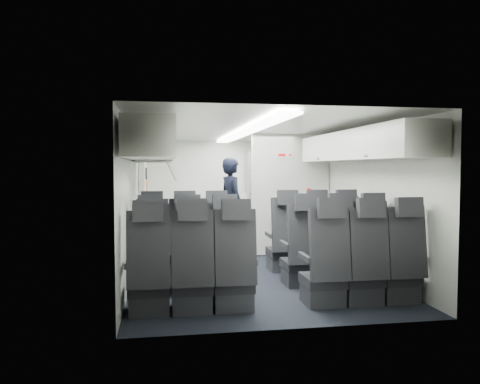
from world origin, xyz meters
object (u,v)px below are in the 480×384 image
object	(u,v)px
galley_unit	(266,195)
flight_attendant	(232,204)
seat_row_front	(250,245)
seat_row_rear	(280,272)
boarding_door	(143,200)
carry_on_bag	(151,148)
seat_row_mid	(263,257)

from	to	relation	value
galley_unit	flight_attendant	size ratio (longest dim) A/B	1.09
seat_row_front	seat_row_rear	bearing A→B (deg)	-90.00
boarding_door	seat_row_front	bearing A→B (deg)	-51.84
flight_attendant	carry_on_bag	distance (m)	2.56
seat_row_front	seat_row_rear	xyz separation A→B (m)	(0.00, -1.80, 0.00)
boarding_door	flight_attendant	distance (m)	1.65
boarding_door	galley_unit	bearing A→B (deg)	24.28
seat_row_mid	seat_row_rear	size ratio (longest dim) A/B	1.00
flight_attendant	seat_row_rear	bearing A→B (deg)	162.83
seat_row_front	galley_unit	distance (m)	3.43
seat_row_mid	carry_on_bag	distance (m)	2.22
galley_unit	flight_attendant	distance (m)	1.66
seat_row_front	flight_attendant	size ratio (longest dim) A/B	1.91
seat_row_front	carry_on_bag	size ratio (longest dim) A/B	8.25
seat_row_rear	carry_on_bag	xyz separation A→B (m)	(-1.43, 1.80, 1.43)
galley_unit	seat_row_rear	bearing A→B (deg)	-100.65
seat_row_mid	galley_unit	world-z (taller)	galley_unit
seat_row_mid	seat_row_rear	distance (m)	0.90
seat_row_front	seat_row_rear	world-z (taller)	same
seat_row_front	flight_attendant	xyz separation A→B (m)	(-0.00, 1.90, 0.47)
galley_unit	boarding_door	distance (m)	2.84
boarding_door	carry_on_bag	world-z (taller)	carry_on_bag
galley_unit	carry_on_bag	bearing A→B (deg)	-126.28
seat_row_rear	boarding_door	distance (m)	4.25
seat_row_rear	boarding_door	world-z (taller)	boarding_door
carry_on_bag	galley_unit	bearing A→B (deg)	53.42
flight_attendant	carry_on_bag	size ratio (longest dim) A/B	4.32
boarding_door	seat_row_mid	bearing A→B (deg)	-61.23
carry_on_bag	seat_row_rear	bearing A→B (deg)	-51.81
seat_row_front	galley_unit	size ratio (longest dim) A/B	1.75
seat_row_front	flight_attendant	distance (m)	1.95
seat_row_rear	carry_on_bag	bearing A→B (deg)	128.49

